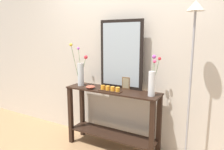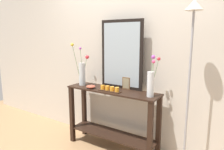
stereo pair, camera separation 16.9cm
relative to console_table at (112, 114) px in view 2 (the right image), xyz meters
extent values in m
cube|color=#A87F56|center=(0.00, 0.00, -0.52)|extent=(7.00, 6.00, 0.02)
cube|color=beige|center=(0.00, 0.29, 0.84)|extent=(6.40, 0.08, 2.70)
cube|color=black|center=(0.00, 0.00, 0.33)|extent=(1.31, 0.35, 0.02)
cube|color=black|center=(0.00, 0.00, -0.30)|extent=(1.25, 0.31, 0.02)
cube|color=black|center=(-0.62, -0.14, -0.09)|extent=(0.06, 0.06, 0.84)
cube|color=black|center=(0.62, -0.14, -0.09)|extent=(0.06, 0.06, 0.84)
cube|color=black|center=(-0.62, 0.14, -0.09)|extent=(0.06, 0.06, 0.84)
cube|color=black|center=(0.62, 0.14, -0.09)|extent=(0.06, 0.06, 0.84)
cube|color=black|center=(0.06, 0.14, 0.80)|extent=(0.62, 0.03, 0.92)
cube|color=#9EADB7|center=(0.06, 0.13, 0.80)|extent=(0.54, 0.00, 0.84)
cylinder|color=silver|center=(-0.51, -0.01, 0.51)|extent=(0.09, 0.09, 0.33)
cylinder|color=#4C753D|center=(-0.55, -0.08, 0.65)|extent=(0.06, 0.11, 0.57)
sphere|color=yellow|center=(-0.57, -0.13, 0.93)|extent=(0.04, 0.04, 0.04)
cylinder|color=#4C753D|center=(-0.55, 0.03, 0.62)|extent=(0.10, 0.06, 0.51)
sphere|color=#B24CB7|center=(-0.60, 0.06, 0.87)|extent=(0.04, 0.04, 0.04)
cylinder|color=#4C753D|center=(-0.48, 0.00, 0.56)|extent=(0.08, 0.06, 0.39)
sphere|color=red|center=(-0.44, 0.03, 0.76)|extent=(0.05, 0.05, 0.05)
cylinder|color=silver|center=(0.56, -0.03, 0.49)|extent=(0.08, 0.08, 0.30)
cylinder|color=#4C753D|center=(0.58, 0.03, 0.58)|extent=(0.07, 0.08, 0.43)
sphere|color=red|center=(0.61, 0.07, 0.79)|extent=(0.04, 0.04, 0.04)
cylinder|color=#4C753D|center=(0.57, -0.01, 0.56)|extent=(0.01, 0.03, 0.39)
sphere|color=#EA4275|center=(0.57, 0.01, 0.76)|extent=(0.04, 0.04, 0.04)
cylinder|color=#4C753D|center=(0.55, 0.01, 0.59)|extent=(0.01, 0.08, 0.45)
sphere|color=#B24CB7|center=(0.55, 0.05, 0.81)|extent=(0.05, 0.05, 0.05)
cube|color=#382316|center=(0.02, -0.08, 0.35)|extent=(0.32, 0.09, 0.01)
cylinder|color=orange|center=(-0.09, -0.08, 0.38)|extent=(0.06, 0.06, 0.05)
cylinder|color=orange|center=(-0.02, -0.08, 0.38)|extent=(0.06, 0.06, 0.05)
cylinder|color=orange|center=(0.06, -0.08, 0.38)|extent=(0.06, 0.06, 0.05)
cylinder|color=orange|center=(0.13, -0.08, 0.38)|extent=(0.06, 0.06, 0.05)
cube|color=brown|center=(0.14, 0.13, 0.43)|extent=(0.11, 0.01, 0.16)
cube|color=gray|center=(0.14, 0.12, 0.43)|extent=(0.09, 0.00, 0.14)
cylinder|color=#B24C38|center=(-0.28, -0.09, 0.35)|extent=(0.05, 0.05, 0.01)
ellipsoid|color=#B24C38|center=(-0.28, -0.09, 0.37)|extent=(0.13, 0.13, 0.04)
cylinder|color=#9E9EA3|center=(0.99, -0.06, 0.40)|extent=(0.02, 0.02, 1.79)
cone|color=beige|center=(0.99, -0.06, 1.35)|extent=(0.18, 0.18, 0.10)
camera|label=1|loc=(1.34, -2.36, 1.05)|focal=33.48mm
camera|label=2|loc=(1.48, -2.27, 1.05)|focal=33.48mm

